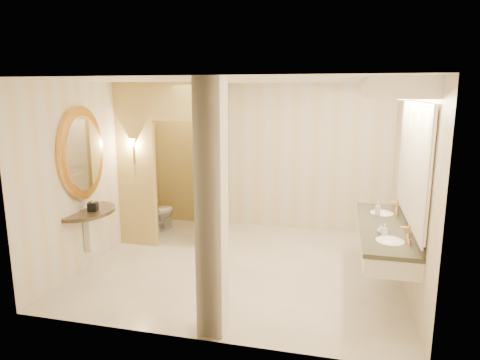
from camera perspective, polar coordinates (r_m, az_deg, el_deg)
name	(u,v)px	position (r m, az deg, el deg)	size (l,w,h in m)	color
floor	(243,266)	(6.52, 0.38, -11.34)	(4.50, 4.50, 0.00)	silver
ceiling	(243,80)	(6.00, 0.41, 13.13)	(4.50, 4.50, 0.00)	white
wall_back	(267,157)	(8.05, 3.67, 3.10)	(4.50, 0.02, 2.70)	beige
wall_front	(196,216)	(4.25, -5.84, -4.79)	(4.50, 0.02, 2.70)	beige
wall_left	(102,170)	(6.97, -17.91, 1.22)	(0.02, 4.00, 2.70)	beige
wall_right	(410,185)	(6.02, 21.72, -0.64)	(0.02, 4.00, 2.70)	beige
toilet_closet	(193,161)	(7.34, -6.34, 2.50)	(1.50, 1.55, 2.70)	tan
wall_sconce	(133,143)	(7.13, -14.07, 4.76)	(0.14, 0.14, 0.42)	#CF8B42
vanity	(392,167)	(5.64, 19.62, 1.59)	(0.75, 2.36, 2.09)	silver
console_shelf	(83,178)	(6.49, -20.19, 0.27)	(1.02, 1.02, 1.96)	black
pillar	(212,211)	(4.40, -3.80, -4.16)	(0.28, 0.28, 2.70)	silver
tissue_box	(93,207)	(6.48, -19.03, -3.36)	(0.13, 0.13, 0.13)	black
toilet	(159,213)	(8.12, -10.80, -4.28)	(0.38, 0.67, 0.69)	white
soap_bottle_a	(384,229)	(5.39, 18.66, -6.27)	(0.06, 0.06, 0.14)	beige
soap_bottle_b	(381,229)	(5.44, 18.25, -6.27)	(0.08, 0.08, 0.10)	silver
soap_bottle_c	(378,209)	(6.18, 17.91, -3.65)	(0.08, 0.08, 0.20)	#C6B28C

